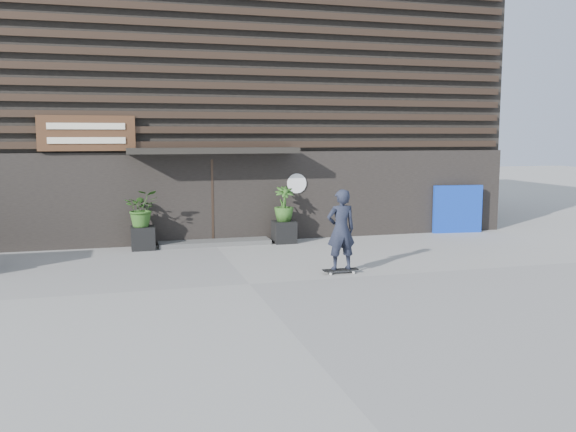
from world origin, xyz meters
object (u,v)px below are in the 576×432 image
object	(u,v)px
planter_pot_right	(284,232)
skateboarder	(341,230)
blue_tarp	(458,209)
planter_pot_left	(143,238)

from	to	relation	value
planter_pot_right	skateboarder	world-z (taller)	skateboarder
blue_tarp	planter_pot_left	bearing A→B (deg)	-172.34
planter_pot_left	blue_tarp	xyz separation A→B (m)	(9.36, 0.30, 0.42)
planter_pot_right	skateboarder	xyz separation A→B (m)	(0.18, -4.01, 0.65)
planter_pot_right	blue_tarp	size ratio (longest dim) A/B	0.39
blue_tarp	skateboarder	size ratio (longest dim) A/B	0.85
blue_tarp	planter_pot_right	bearing A→B (deg)	-171.08
blue_tarp	skateboarder	bearing A→B (deg)	-135.48
planter_pot_left	planter_pot_right	size ratio (longest dim) A/B	1.00
planter_pot_right	blue_tarp	world-z (taller)	blue_tarp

